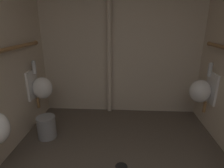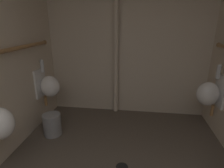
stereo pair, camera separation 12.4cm
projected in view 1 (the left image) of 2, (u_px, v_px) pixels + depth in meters
wall_back at (121, 41)px, 3.09m from camera, size 2.80×0.06×2.52m
urinal_left_far at (41, 87)px, 2.83m from camera, size 0.32×0.30×0.76m
urinal_right_far at (202, 90)px, 2.69m from camera, size 0.32×0.30×0.76m
standpipe_back_wall at (109, 41)px, 3.00m from camera, size 0.08×0.08×2.47m
floor_drain at (121, 167)px, 2.11m from camera, size 0.14×0.14×0.01m
waste_bin at (47, 127)px, 2.61m from camera, size 0.25×0.25×0.32m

